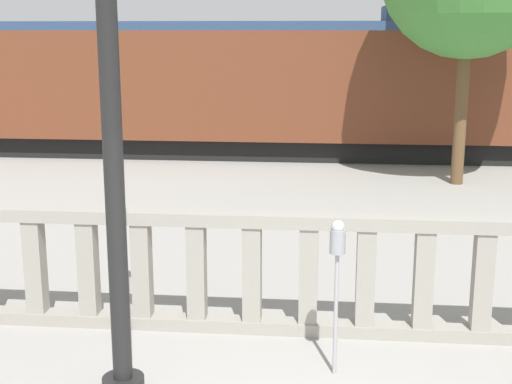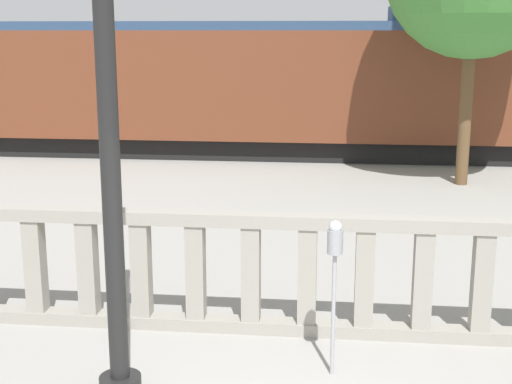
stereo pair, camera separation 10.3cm
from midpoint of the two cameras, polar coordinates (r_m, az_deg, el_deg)
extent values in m
cube|color=gray|center=(8.06, 4.42, -10.76)|extent=(13.13, 0.24, 0.14)
cube|color=gray|center=(7.66, 4.57, -2.37)|extent=(13.13, 0.24, 0.14)
cube|color=gray|center=(8.50, -16.90, -5.64)|extent=(0.20, 0.20, 1.08)
cube|color=gray|center=(8.28, -12.95, -5.89)|extent=(0.20, 0.20, 1.08)
cube|color=gray|center=(8.10, -8.80, -6.13)|extent=(0.20, 0.20, 1.08)
cube|color=gray|center=(7.97, -4.48, -6.34)|extent=(0.20, 0.20, 1.08)
cube|color=gray|center=(7.88, -0.03, -6.53)|extent=(0.20, 0.20, 1.08)
cube|color=gray|center=(7.84, 4.49, -6.67)|extent=(0.20, 0.20, 1.08)
cube|color=gray|center=(7.85, 9.04, -6.78)|extent=(0.20, 0.20, 1.08)
cube|color=gray|center=(7.90, 13.55, -6.84)|extent=(0.20, 0.20, 1.08)
cube|color=gray|center=(8.01, 17.97, -6.86)|extent=(0.20, 0.20, 1.08)
cylinder|color=black|center=(6.13, -11.28, 5.99)|extent=(0.17, 0.17, 4.77)
cylinder|color=#99999E|center=(6.99, 6.63, -9.74)|extent=(0.04, 0.04, 1.23)
cylinder|color=gray|center=(6.74, 6.79, -3.98)|extent=(0.15, 0.15, 0.23)
sphere|color=#B2B7BC|center=(6.70, 6.82, -2.79)|extent=(0.13, 0.13, 0.13)
cube|color=black|center=(19.96, -9.67, 3.92)|extent=(28.25, 2.14, 0.55)
cube|color=brown|center=(19.78, -9.85, 8.64)|extent=(28.82, 2.68, 2.74)
cube|color=black|center=(30.62, -4.31, 7.10)|extent=(21.14, 2.43, 0.55)
cube|color=navy|center=(30.50, -4.37, 10.52)|extent=(21.57, 3.04, 3.11)
cube|color=navy|center=(30.18, 13.70, 13.71)|extent=(3.00, 2.73, 0.60)
cylinder|color=brown|center=(16.02, 16.58, 6.13)|extent=(0.27, 0.27, 3.15)
camera|label=1|loc=(0.05, -89.66, 0.08)|focal=50.00mm
camera|label=2|loc=(0.05, 90.34, -0.08)|focal=50.00mm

